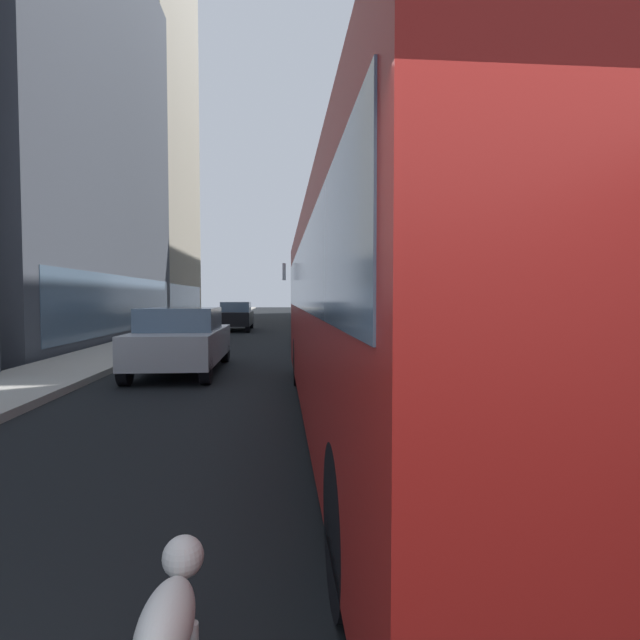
# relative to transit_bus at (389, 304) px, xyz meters

# --- Properties ---
(ground_plane) EXTENTS (120.00, 120.00, 0.00)m
(ground_plane) POSITION_rel_transit_bus_xyz_m (-1.20, 28.03, -1.78)
(ground_plane) COLOR black
(sidewalk_left) EXTENTS (2.40, 110.00, 0.15)m
(sidewalk_left) POSITION_rel_transit_bus_xyz_m (-6.90, 28.03, -1.70)
(sidewalk_left) COLOR #ADA89E
(sidewalk_left) RESTS_ON ground
(sidewalk_right) EXTENTS (2.40, 110.00, 0.15)m
(sidewalk_right) POSITION_rel_transit_bus_xyz_m (4.50, 28.03, -1.70)
(sidewalk_right) COLOR #ADA89E
(sidewalk_right) RESTS_ON ground
(building_left_mid) EXTENTS (9.62, 17.74, 18.65)m
(building_left_mid) POSITION_rel_transit_bus_xyz_m (-13.10, 15.58, 7.54)
(building_left_mid) COLOR #4C515B
(building_left_mid) RESTS_ON ground
(building_left_far) EXTENTS (8.63, 14.93, 29.77)m
(building_left_far) POSITION_rel_transit_bus_xyz_m (-13.10, 32.53, 13.10)
(building_left_far) COLOR #B2A893
(building_left_far) RESTS_ON ground
(building_right_mid) EXTENTS (9.59, 19.31, 21.20)m
(building_right_mid) POSITION_rel_transit_bus_xyz_m (10.70, 21.95, 8.81)
(building_right_mid) COLOR #4C515B
(building_right_mid) RESTS_ON ground
(building_right_far) EXTENTS (9.27, 23.96, 25.02)m
(building_right_far) POSITION_rel_transit_bus_xyz_m (10.70, 44.89, 10.72)
(building_right_far) COLOR gray
(building_right_far) RESTS_ON ground
(transit_bus) EXTENTS (2.78, 11.53, 3.05)m
(transit_bus) POSITION_rel_transit_bus_xyz_m (0.00, 0.00, 0.00)
(transit_bus) COLOR red
(transit_bus) RESTS_ON ground
(car_silver_sedan) EXTENTS (1.92, 4.62, 1.62)m
(car_silver_sedan) POSITION_rel_transit_bus_xyz_m (-4.00, 5.61, -0.95)
(car_silver_sedan) COLOR #B7BABF
(car_silver_sedan) RESTS_ON ground
(car_black_suv) EXTENTS (1.70, 4.49, 1.62)m
(car_black_suv) POSITION_rel_transit_bus_xyz_m (-4.00, 21.56, -0.96)
(car_black_suv) COLOR black
(car_black_suv) RESTS_ON ground
(car_white_van) EXTENTS (1.76, 4.31, 1.62)m
(car_white_van) POSITION_rel_transit_bus_xyz_m (0.00, 14.10, -0.96)
(car_white_van) COLOR silver
(car_white_van) RESTS_ON ground
(dalmatian_dog) EXTENTS (0.22, 0.96, 0.72)m
(dalmatian_dog) POSITION_rel_transit_bus_xyz_m (-2.05, -4.97, -1.26)
(dalmatian_dog) COLOR white
(dalmatian_dog) RESTS_ON ground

